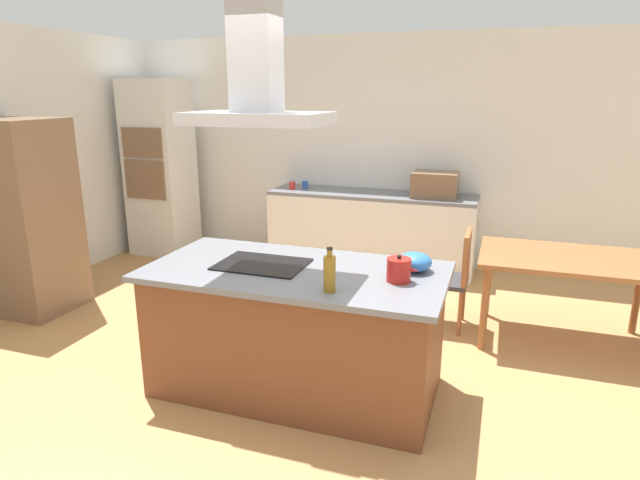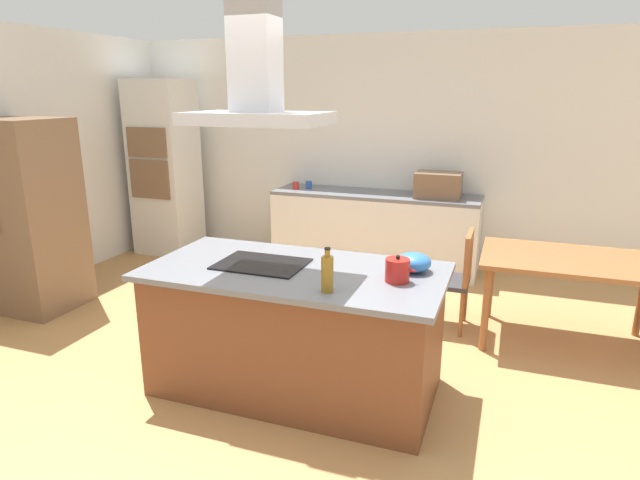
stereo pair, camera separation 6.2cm
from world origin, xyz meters
name	(u,v)px [view 2 (the right image)]	position (x,y,z in m)	size (l,w,h in m)	color
ground	(355,310)	(0.00, 1.50, 0.00)	(16.00, 16.00, 0.00)	tan
wall_back	(398,152)	(0.00, 3.25, 1.35)	(7.20, 0.10, 2.70)	white
wall_left	(22,162)	(-3.45, 1.00, 1.35)	(0.10, 8.80, 2.70)	white
kitchen_island	(296,329)	(0.00, 0.00, 0.45)	(2.02, 1.03, 0.90)	brown
cooktop	(261,264)	(-0.25, 0.00, 0.91)	(0.60, 0.44, 0.01)	black
tea_kettle	(398,270)	(0.71, -0.02, 0.98)	(0.21, 0.15, 0.18)	#B21E19
olive_oil_bottle	(327,273)	(0.35, -0.33, 1.02)	(0.07, 0.07, 0.28)	olive
mixing_bowl	(414,262)	(0.77, 0.22, 0.96)	(0.23, 0.23, 0.13)	#2D6BB7
back_counter	(374,230)	(-0.17, 2.88, 0.45)	(2.42, 0.62, 0.90)	silver
countertop_microwave	(438,185)	(0.55, 2.88, 1.04)	(0.50, 0.38, 0.28)	brown
coffee_mug_red	(296,185)	(-1.15, 2.81, 0.95)	(0.08, 0.08, 0.09)	red
coffee_mug_blue	(309,185)	(-1.02, 2.91, 0.95)	(0.08, 0.08, 0.09)	#2D56B2
wall_oven_stack	(165,168)	(-2.90, 2.65, 1.10)	(0.70, 0.66, 2.20)	silver
refrigerator	(28,216)	(-2.98, 0.56, 0.91)	(0.80, 0.73, 1.82)	brown
dining_table	(571,268)	(1.84, 1.43, 0.67)	(1.40, 0.90, 0.75)	#995B33
chair_at_left_end	(455,274)	(0.93, 1.43, 0.51)	(0.42, 0.42, 0.89)	#333338
range_hood	(256,84)	(-0.25, 0.00, 2.10)	(0.90, 0.55, 0.78)	#ADADB2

